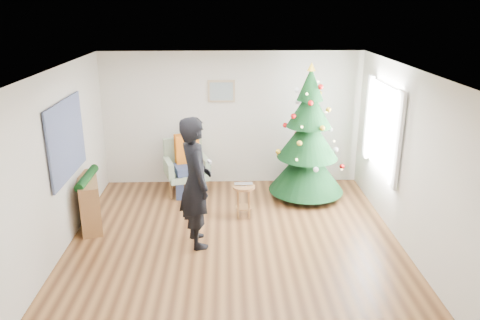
{
  "coord_description": "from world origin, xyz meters",
  "views": [
    {
      "loc": [
        -0.11,
        -6.37,
        3.48
      ],
      "look_at": [
        0.1,
        0.6,
        1.1
      ],
      "focal_mm": 35.0,
      "sensor_mm": 36.0,
      "label": 1
    }
  ],
  "objects_px": {
    "christmas_tree": "(308,139)",
    "armchair": "(186,173)",
    "stool": "(244,201)",
    "console": "(90,202)",
    "standing_man": "(196,183)"
  },
  "relations": [
    {
      "from": "standing_man",
      "to": "armchair",
      "type": "bearing_deg",
      "value": -8.8
    },
    {
      "from": "armchair",
      "to": "standing_man",
      "type": "relative_size",
      "value": 0.52
    },
    {
      "from": "stool",
      "to": "console",
      "type": "bearing_deg",
      "value": -174.62
    },
    {
      "from": "stool",
      "to": "armchair",
      "type": "distance_m",
      "value": 1.54
    },
    {
      "from": "christmas_tree",
      "to": "stool",
      "type": "relative_size",
      "value": 4.44
    },
    {
      "from": "christmas_tree",
      "to": "armchair",
      "type": "relative_size",
      "value": 2.45
    },
    {
      "from": "christmas_tree",
      "to": "armchair",
      "type": "bearing_deg",
      "value": 172.61
    },
    {
      "from": "armchair",
      "to": "stool",
      "type": "bearing_deg",
      "value": -64.07
    },
    {
      "from": "console",
      "to": "armchair",
      "type": "bearing_deg",
      "value": 26.1
    },
    {
      "from": "standing_man",
      "to": "christmas_tree",
      "type": "bearing_deg",
      "value": -65.72
    },
    {
      "from": "armchair",
      "to": "console",
      "type": "relative_size",
      "value": 1.02
    },
    {
      "from": "standing_man",
      "to": "console",
      "type": "bearing_deg",
      "value": 51.66
    },
    {
      "from": "christmas_tree",
      "to": "stool",
      "type": "xyz_separation_m",
      "value": [
        -1.19,
        -0.83,
        -0.83
      ]
    },
    {
      "from": "christmas_tree",
      "to": "console",
      "type": "bearing_deg",
      "value": -163.9
    },
    {
      "from": "christmas_tree",
      "to": "standing_man",
      "type": "xyz_separation_m",
      "value": [
        -1.92,
        -1.73,
        -0.14
      ]
    }
  ]
}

